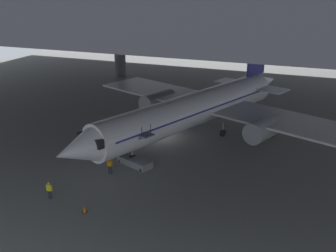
# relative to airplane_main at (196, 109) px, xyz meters

# --- Properties ---
(ground_plane) EXTENTS (110.00, 110.00, 0.00)m
(ground_plane) POSITION_rel_airplane_main_xyz_m (-3.87, -1.80, -3.55)
(ground_plane) COLOR slate
(airplane_main) EXTENTS (36.95, 37.08, 11.99)m
(airplane_main) POSITION_rel_airplane_main_xyz_m (0.00, 0.00, 0.00)
(airplane_main) COLOR white
(airplane_main) RESTS_ON ground_plane
(boarding_stairs) EXTENTS (4.52, 2.88, 4.77)m
(boarding_stairs) POSITION_rel_airplane_main_xyz_m (-3.32, -10.16, -2.81)
(boarding_stairs) COLOR slate
(boarding_stairs) RESTS_ON ground_plane
(crew_worker_near_nose) EXTENTS (0.53, 0.32, 1.65)m
(crew_worker_near_nose) POSITION_rel_airplane_main_xyz_m (-7.28, -19.21, -2.61)
(crew_worker_near_nose) COLOR #232838
(crew_worker_near_nose) RESTS_ON ground_plane
(crew_worker_by_stairs) EXTENTS (0.52, 0.33, 1.71)m
(crew_worker_by_stairs) POSITION_rel_airplane_main_xyz_m (-4.75, -12.94, -2.57)
(crew_worker_by_stairs) COLOR #232838
(crew_worker_by_stairs) RESTS_ON ground_plane
(traffic_cone_orange) EXTENTS (0.36, 0.36, 0.60)m
(traffic_cone_orange) POSITION_rel_airplane_main_xyz_m (-3.29, -20.01, -3.26)
(traffic_cone_orange) COLOR black
(traffic_cone_orange) RESTS_ON ground_plane
(baggage_tug) EXTENTS (1.81, 2.45, 0.90)m
(baggage_tug) POSITION_rel_airplane_main_xyz_m (8.71, 3.87, -3.02)
(baggage_tug) COLOR yellow
(baggage_tug) RESTS_ON ground_plane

